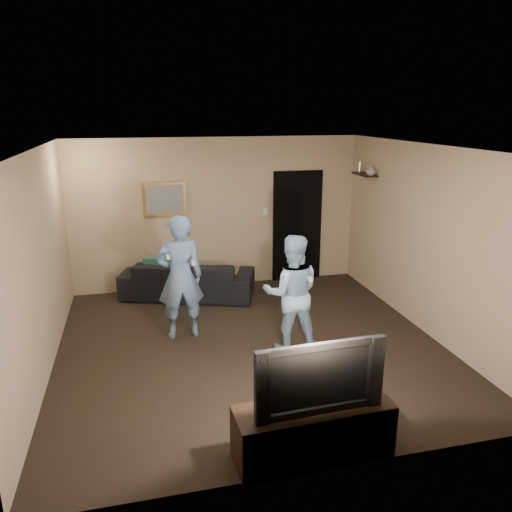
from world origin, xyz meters
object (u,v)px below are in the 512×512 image
object	(u,v)px
sofa	(188,278)
tv_console	(313,431)
television	(315,373)
wii_player_right	(292,293)
wii_player_left	(180,277)

from	to	relation	value
sofa	tv_console	distance (m)	4.36
television	wii_player_right	size ratio (longest dim) A/B	0.76
wii_player_left	wii_player_right	bearing A→B (deg)	-27.91
wii_player_left	tv_console	bearing A→B (deg)	-72.09
sofa	wii_player_right	world-z (taller)	wii_player_right
wii_player_right	tv_console	bearing A→B (deg)	-102.12
wii_player_left	sofa	bearing A→B (deg)	80.63
sofa	tv_console	xyz separation A→B (m)	(0.66, -4.31, -0.07)
sofa	television	bearing A→B (deg)	117.63
sofa	television	size ratio (longest dim) A/B	1.86
sofa	television	distance (m)	4.39
television	tv_console	bearing A→B (deg)	-2.41
television	wii_player_left	bearing A→B (deg)	105.49
television	sofa	bearing A→B (deg)	96.23
tv_console	wii_player_right	xyz separation A→B (m)	(0.45, 2.08, 0.52)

